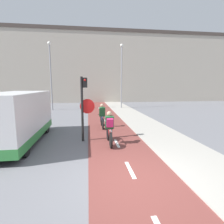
{
  "coord_description": "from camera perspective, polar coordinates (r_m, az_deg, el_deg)",
  "views": [
    {
      "loc": [
        -1.23,
        -4.42,
        2.58
      ],
      "look_at": [
        0.0,
        4.62,
        1.2
      ],
      "focal_mm": 28.0,
      "sensor_mm": 36.0,
      "label": 1
    }
  ],
  "objects": [
    {
      "name": "sidewalk_strip",
      "position": [
        6.31,
        30.56,
        -16.53
      ],
      "size": [
        2.4,
        60.0,
        0.05
      ],
      "color": "#A8A399",
      "rests_on": "ground_plane"
    },
    {
      "name": "street_lamp_sidewalk",
      "position": [
        20.25,
        3.13,
        13.58
      ],
      "size": [
        0.36,
        0.36,
        7.15
      ],
      "color": "gray",
      "rests_on": "ground_plane"
    },
    {
      "name": "cyclist_near",
      "position": [
        7.68,
        -0.85,
        -5.47
      ],
      "size": [
        0.46,
        1.74,
        1.49
      ],
      "color": "black",
      "rests_on": "ground_plane"
    },
    {
      "name": "ground_plane",
      "position": [
        5.26,
        7.3,
        -20.8
      ],
      "size": [
        120.0,
        120.0,
        0.0
      ],
      "primitive_type": "plane",
      "color": "slate"
    },
    {
      "name": "cyclist_far",
      "position": [
        10.78,
        -3.25,
        -1.62
      ],
      "size": [
        0.46,
        1.69,
        1.49
      ],
      "color": "black",
      "rests_on": "ground_plane"
    },
    {
      "name": "traffic_light_pole",
      "position": [
        8.08,
        -9.15,
        3.35
      ],
      "size": [
        0.67,
        0.25,
        2.98
      ],
      "color": "black",
      "rests_on": "ground_plane"
    },
    {
      "name": "bike_lane",
      "position": [
        5.27,
        7.27,
        -20.66
      ],
      "size": [
        2.54,
        60.0,
        0.02
      ],
      "color": "brown",
      "rests_on": "ground_plane"
    },
    {
      "name": "building_row_background",
      "position": [
        29.65,
        -5.53,
        14.23
      ],
      "size": [
        60.0,
        5.2,
        11.01
      ],
      "color": "#B2A899",
      "rests_on": "ground_plane"
    },
    {
      "name": "street_lamp_far",
      "position": [
        19.67,
        -19.44,
        13.05
      ],
      "size": [
        0.36,
        0.36,
        7.02
      ],
      "color": "gray",
      "rests_on": "ground_plane"
    },
    {
      "name": "van",
      "position": [
        8.86,
        -28.75,
        -1.9
      ],
      "size": [
        1.95,
        5.15,
        2.28
      ],
      "color": "silver",
      "rests_on": "ground_plane"
    }
  ]
}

